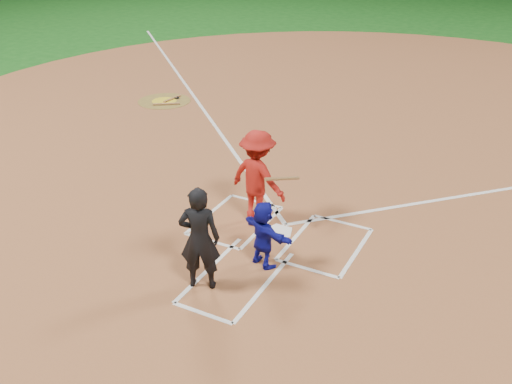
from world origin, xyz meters
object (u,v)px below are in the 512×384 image
at_px(home_plate, 279,231).
at_px(umpire, 200,239).
at_px(on_deck_circle, 164,101).
at_px(catcher, 264,234).
at_px(batter_at_plate, 258,177).

distance_m(home_plate, umpire, 2.39).
bearing_deg(on_deck_circle, home_plate, -39.75).
bearing_deg(catcher, batter_at_plate, -36.78).
xyz_separation_m(home_plate, catcher, (0.23, -1.14, 0.61)).
xyz_separation_m(home_plate, batter_at_plate, (-0.58, 0.21, 0.96)).
bearing_deg(home_plate, catcher, 101.54).
height_order(catcher, umpire, umpire).
distance_m(home_plate, on_deck_circle, 8.88).
height_order(home_plate, umpire, umpire).
distance_m(catcher, umpire, 1.25).
distance_m(umpire, batter_at_plate, 2.39).
relative_size(on_deck_circle, catcher, 1.37).
relative_size(home_plate, batter_at_plate, 0.31).
bearing_deg(batter_at_plate, home_plate, -19.88).
bearing_deg(catcher, umpire, 80.20).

